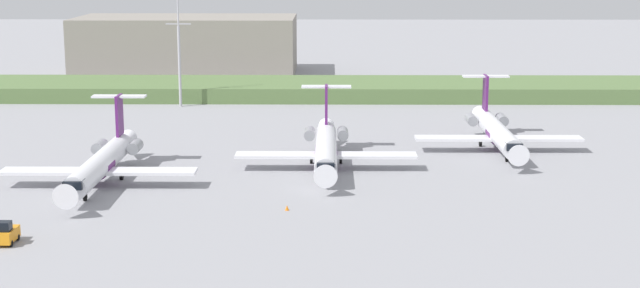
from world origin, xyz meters
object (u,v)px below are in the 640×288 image
regional_jet_nearest (101,162)px  regional_jet_third (497,131)px  antenna_mast (179,54)px  baggage_tug (6,234)px  safety_cone_front_marker (287,208)px  regional_jet_second (326,147)px

regional_jet_nearest → regional_jet_third: bearing=22.0°
antenna_mast → baggage_tug: 80.89m
safety_cone_front_marker → baggage_tug: bearing=-155.2°
regional_jet_nearest → safety_cone_front_marker: size_ratio=56.36×
regional_jet_third → baggage_tug: (-53.58, -43.93, -1.53)m
regional_jet_nearest → regional_jet_second: (26.48, 9.14, 0.00)m
regional_jet_second → antenna_mast: size_ratio=1.39×
regional_jet_second → baggage_tug: size_ratio=9.69×
regional_jet_second → baggage_tug: regional_jet_second is taller
regional_jet_second → safety_cone_front_marker: bearing=-101.1°
regional_jet_second → regional_jet_third: size_ratio=1.00×
regional_jet_nearest → antenna_mast: bearing=89.5°
regional_jet_second → regional_jet_third: bearing=25.3°
baggage_tug → safety_cone_front_marker: size_ratio=5.82×
regional_jet_third → safety_cone_front_marker: bearing=-130.9°
regional_jet_third → antenna_mast: bearing=143.7°
regional_jet_second → antenna_mast: antenna_mast is taller
regional_jet_second → regional_jet_third: (23.63, 11.15, 0.00)m
regional_jet_second → baggage_tug: 44.43m
baggage_tug → regional_jet_third: bearing=39.4°
antenna_mast → baggage_tug: antenna_mast is taller
regional_jet_nearest → baggage_tug: (-3.47, -23.64, -1.53)m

